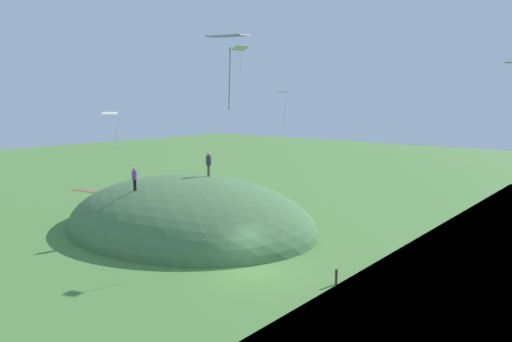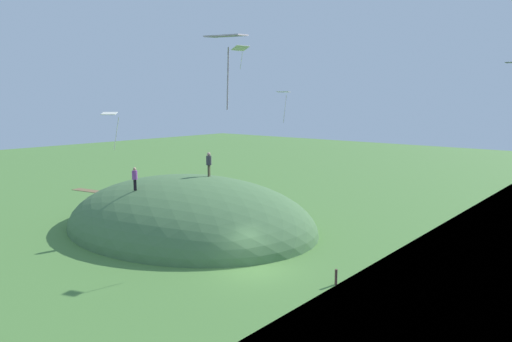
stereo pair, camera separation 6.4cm
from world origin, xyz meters
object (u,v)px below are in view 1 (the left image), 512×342
Objects in this scene: kite_2 at (284,94)px; person_walking_path at (209,161)px; person_with_child at (135,176)px; mooring_post at (336,277)px; kite_6 at (240,49)px; kite_4 at (228,41)px; kite_1 at (111,117)px.

person_walking_path is at bearing -2.82° from kite_2.
person_with_child reaches higher than mooring_post.
kite_6 is 15.96m from mooring_post.
kite_4 is at bearing 131.10° from kite_6.
mooring_post is (-13.87, 4.42, -4.48)m from person_walking_path.
person_walking_path is 0.93× the size of kite_2.
kite_2 is at bearing -31.89° from mooring_post.
kite_6 is (2.94, 0.87, 2.98)m from kite_2.
person_with_child is 1.00× the size of kite_4.
kite_1 is at bearing 38.99° from mooring_post.
person_with_child is at bearing -42.18° from kite_1.
mooring_post is at bearing -70.37° from kite_4.
person_walking_path is 1.14× the size of person_with_child.
person_walking_path is at bearing -17.67° from mooring_post.
kite_1 is at bearing -23.13° from kite_4.
kite_1 is 11.20m from kite_6.
kite_4 is at bearing 98.49° from person_with_child.
person_with_child is 1.08× the size of kite_6.
kite_2 is 12.20m from mooring_post.
kite_6 reaches higher than person_walking_path.
kite_1 is 14.11m from mooring_post.
person_with_child is at bearing 30.80° from kite_2.
kite_1 is at bearing 4.77° from person_walking_path.
person_with_child is (1.55, 5.67, -0.60)m from person_walking_path.
kite_2 is at bearing 159.56° from person_with_child.
kite_6 reaches higher than kite_2.
person_walking_path reaches higher than person_with_child.
person_walking_path is 9.20m from kite_6.
person_with_child is 0.82× the size of kite_2.
kite_1 is 2.28× the size of mooring_post.
kite_4 reaches higher than mooring_post.
person_with_child is 24.10m from kite_4.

